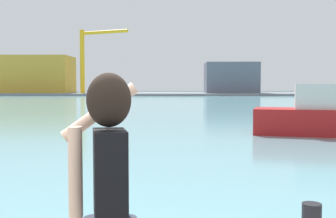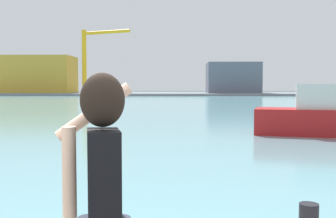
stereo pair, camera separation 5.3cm
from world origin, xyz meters
name	(u,v)px [view 2 (the right image)]	position (x,y,z in m)	size (l,w,h in m)	color
ground_plane	(171,103)	(0.00, 50.00, 0.00)	(220.00, 220.00, 0.00)	#334751
harbor_water	(171,102)	(0.00, 52.00, 0.01)	(140.00, 100.00, 0.02)	#6BA8B2
far_shore_dock	(174,94)	(0.00, 92.00, 0.26)	(140.00, 20.00, 0.52)	gray
person_photographer	(102,179)	(0.44, 0.02, 1.62)	(0.53, 0.54, 1.74)	#2D3342
warehouse_left	(35,75)	(-32.83, 93.02, 4.79)	(17.96, 10.22, 8.54)	gold
warehouse_right	(233,78)	(13.37, 91.15, 3.94)	(11.70, 9.43, 6.85)	slate
port_crane	(90,53)	(-18.41, 87.22, 9.27)	(11.25, 5.25, 13.95)	yellow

